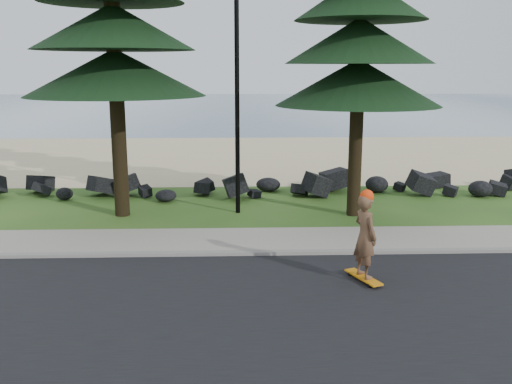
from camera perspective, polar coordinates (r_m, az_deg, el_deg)
ground at (r=14.55m, az=-1.77°, el=-5.22°), size 160.00×160.00×0.00m
road at (r=10.35m, az=-1.67°, el=-12.75°), size 160.00×7.00×0.02m
kerb at (r=13.68m, az=-1.76°, el=-6.16°), size 160.00×0.20×0.10m
sidewalk at (r=14.73m, az=-1.78°, el=-4.83°), size 160.00×2.00×0.08m
beach_sand at (r=28.70m, az=-1.90°, el=3.61°), size 160.00×15.00×0.01m
ocean at (r=65.01m, az=-1.97°, el=8.56°), size 160.00×58.00×0.01m
seawall_boulders at (r=19.96m, az=-1.84°, el=-0.33°), size 60.00×2.40×1.10m
lamp_post at (r=17.07m, az=-1.91°, el=11.51°), size 0.25×0.14×8.14m
skateboarder at (r=11.98m, az=10.86°, el=-4.40°), size 0.64×1.07×1.96m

